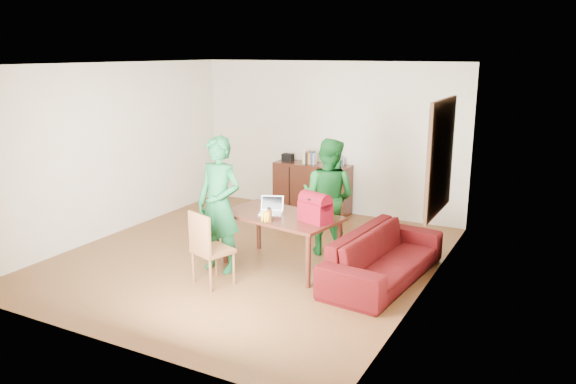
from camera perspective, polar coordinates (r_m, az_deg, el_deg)
The scene contains 10 objects.
room at distance 7.85m, azimuth -3.53°, elevation 2.67°, with size 5.20×5.70×2.90m.
table at distance 7.55m, azimuth -0.71°, elevation -2.98°, with size 1.69×1.13×0.73m.
chair at distance 7.16m, azimuth -7.70°, elevation -7.18°, with size 0.55×0.54×0.96m.
person_near at distance 7.43m, azimuth -7.01°, elevation -1.28°, with size 0.66×0.43×1.81m, color #125328.
person_far at distance 8.03m, azimuth 4.12°, elevation -0.49°, with size 0.82×0.64×1.69m, color #13561D.
laptop at distance 7.56m, azimuth -1.76°, elevation -1.90°, with size 0.36×0.31×0.22m.
bananas at distance 7.20m, azimuth -2.33°, elevation -2.85°, with size 0.16×0.10×0.06m, color gold, non-canonical shape.
bottle at distance 7.19m, azimuth -1.91°, elevation -2.32°, with size 0.06×0.06×0.19m, color #553013.
red_bag at distance 7.18m, azimuth 2.78°, elevation -1.87°, with size 0.42×0.24×0.31m, color maroon.
sofa at distance 7.34m, azimuth 9.70°, elevation -6.45°, with size 2.14×0.84×0.62m, color #350711.
Camera 1 is at (4.02, -6.44, 2.87)m, focal length 35.00 mm.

